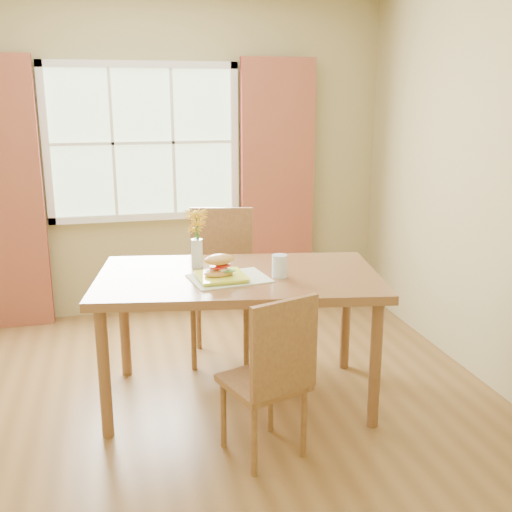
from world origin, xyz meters
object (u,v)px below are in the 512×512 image
object	(u,v)px
chair_near	(272,372)
croissant_sandwich	(219,266)
water_glass	(280,267)
flower_vase	(197,231)
dining_table	(238,288)
chair_far	(221,277)

from	to	relation	value
chair_near	croissant_sandwich	bearing A→B (deg)	85.50
water_glass	flower_vase	size ratio (longest dim) A/B	0.36
dining_table	chair_far	distance (m)	0.73
chair_near	flower_vase	world-z (taller)	flower_vase
water_glass	flower_vase	world-z (taller)	flower_vase
chair_far	croissant_sandwich	bearing A→B (deg)	-87.24
chair_far	water_glass	size ratio (longest dim) A/B	8.03
croissant_sandwich	chair_near	bearing A→B (deg)	-86.00
chair_near	water_glass	distance (m)	0.73
dining_table	water_glass	size ratio (longest dim) A/B	13.45
chair_far	water_glass	xyz separation A→B (m)	(0.21, -0.83, 0.29)
dining_table	croissant_sandwich	size ratio (longest dim) A/B	8.99
croissant_sandwich	flower_vase	size ratio (longest dim) A/B	0.55
dining_table	croissant_sandwich	world-z (taller)	croissant_sandwich
dining_table	chair_far	size ratio (longest dim) A/B	1.68
dining_table	flower_vase	world-z (taller)	flower_vase
chair_far	flower_vase	bearing A→B (deg)	-102.18
dining_table	flower_vase	bearing A→B (deg)	145.61
dining_table	flower_vase	xyz separation A→B (m)	(-0.22, 0.21, 0.32)
flower_vase	dining_table	bearing A→B (deg)	-43.93
chair_far	croissant_sandwich	xyz separation A→B (m)	(-0.15, -0.80, 0.32)
chair_far	flower_vase	world-z (taller)	flower_vase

